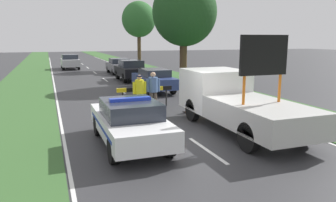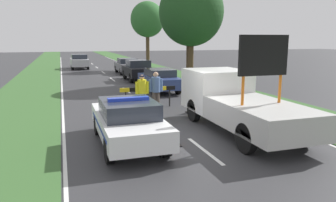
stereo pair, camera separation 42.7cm
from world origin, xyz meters
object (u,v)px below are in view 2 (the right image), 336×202
Objects in this scene: police_car at (128,121)px; roadside_tree_near_left at (147,20)px; police_officer at (142,90)px; roadside_tree_near_right at (189,24)px; queued_car_sedan_black at (138,70)px; roadside_tree_mid_left at (191,12)px; queued_car_hatch_blue at (159,79)px; queued_car_sedan_silver at (79,61)px; road_barrier at (148,91)px; traffic_cone_near_police at (193,105)px; traffic_cone_near_truck at (204,99)px; queued_car_suv_grey at (127,65)px; work_truck at (235,100)px; pedestrian_civilian at (156,88)px; traffic_cone_centre_front at (175,138)px.

roadside_tree_near_left is (7.12, 25.01, 4.54)m from police_car.
police_officer is 11.03m from roadside_tree_near_right.
queued_car_sedan_black is 0.56× the size of roadside_tree_mid_left.
queued_car_hatch_blue is 1.05× the size of queued_car_sedan_silver.
queued_car_sedan_black reaches higher than police_car.
road_barrier is at bearing -123.45° from roadside_tree_near_right.
traffic_cone_near_police is 24.91m from queued_car_sedan_silver.
roadside_tree_near_right is (3.20, 3.11, 3.57)m from queued_car_hatch_blue.
traffic_cone_near_police reaches higher than traffic_cone_near_truck.
traffic_cone_near_truck is 16.42m from queued_car_suv_grey.
roadside_tree_near_left is (2.96, 3.47, 4.54)m from queued_car_suv_grey.
roadside_tree_near_left is (3.05, 24.40, 4.23)m from work_truck.
work_truck is 10.84× the size of traffic_cone_near_truck.
roadside_tree_near_right is (5.70, 8.84, 3.30)m from police_officer.
queued_car_hatch_blue is at bearing 100.54° from traffic_cone_near_truck.
police_officer reaches higher than police_car.
pedestrian_civilian is at bearing -169.38° from police_officer.
police_car is at bearing -118.76° from roadside_tree_near_right.
police_car reaches higher than queued_car_suv_grey.
queued_car_sedan_black is (2.43, 11.53, -0.17)m from police_officer.
police_officer is at bearing 67.97° from police_car.
police_officer is at bearing -56.51° from work_truck.
queued_car_sedan_black is at bearing -109.19° from roadside_tree_near_left.
traffic_cone_near_truck is 9.16m from roadside_tree_mid_left.
traffic_cone_near_police is at bearing -127.95° from traffic_cone_near_truck.
roadside_tree_near_left reaches higher than pedestrian_civilian.
pedestrian_civilian reaches higher than queued_car_suv_grey.
queued_car_hatch_blue is 1.07× the size of queued_car_suv_grey.
police_car is 15.11m from roadside_tree_mid_left.
traffic_cone_centre_front is at bearing -102.73° from roadside_tree_near_left.
roadside_tree_mid_left is at bearing 51.53° from pedestrian_civilian.
roadside_tree_near_right reaches higher than traffic_cone_centre_front.
roadside_tree_near_left is at bearing 69.20° from pedestrian_civilian.
police_officer reaches higher than traffic_cone_near_police.
traffic_cone_near_police is 0.15× the size of queued_car_hatch_blue.
roadside_tree_near_left reaches higher than queued_car_sedan_silver.
police_car reaches higher than queued_car_hatch_blue.
pedestrian_civilian is 17.32m from queued_car_suv_grey.
queued_car_suv_grey is (0.55, 18.01, 0.40)m from traffic_cone_near_police.
roadside_tree_mid_left is (3.16, 2.61, 4.39)m from queued_car_hatch_blue.
roadside_tree_near_right reaches higher than queued_car_sedan_silver.
pedestrian_civilian is at bearing -64.70° from work_truck.
police_car is 7.10m from traffic_cone_near_truck.
queued_car_suv_grey is at bearing 82.73° from traffic_cone_centre_front.
work_truck is 1.47× the size of queued_car_suv_grey.
queued_car_sedan_black reaches higher than traffic_cone_near_police.
pedestrian_civilian reaches higher than traffic_cone_centre_front.
roadside_tree_near_right is (3.11, 12.47, 3.26)m from work_truck.
queued_car_sedan_black is at bearing 87.41° from queued_car_suv_grey.
roadside_tree_near_right reaches higher than police_car.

